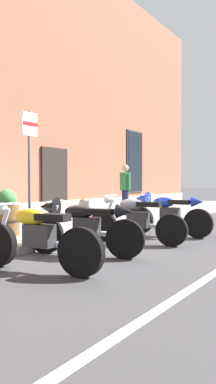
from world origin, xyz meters
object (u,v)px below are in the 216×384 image
at_px(motorcycle_blue_sport, 165,212).
at_px(barrel_planter, 7,215).
at_px(motorcycle_grey_naked, 135,220).
at_px(pedestrian_striped_shirt, 125,187).
at_px(parking_sign, 30,157).
at_px(motorcycle_yellow_naked, 35,237).
at_px(motorcycle_black_sport, 80,224).

distance_m(motorcycle_blue_sport, barrel_planter, 3.61).
relative_size(motorcycle_grey_naked, pedestrian_striped_shirt, 1.27).
distance_m(motorcycle_blue_sport, pedestrian_striped_shirt, 3.75).
height_order(parking_sign, barrel_planter, parking_sign).
bearing_deg(motorcycle_yellow_naked, motorcycle_black_sport, 7.99).
bearing_deg(parking_sign, motorcycle_blue_sport, -25.98).
xyz_separation_m(motorcycle_black_sport, motorcycle_blue_sport, (2.96, -0.21, 0.01)).
height_order(motorcycle_black_sport, motorcycle_blue_sport, motorcycle_blue_sport).
bearing_deg(parking_sign, motorcycle_grey_naked, -41.40).
xyz_separation_m(motorcycle_grey_naked, parking_sign, (-1.59, 1.41, 1.26)).
distance_m(motorcycle_grey_naked, parking_sign, 2.47).
bearing_deg(pedestrian_striped_shirt, motorcycle_yellow_naked, -158.61).
bearing_deg(pedestrian_striped_shirt, barrel_planter, -176.05).
xyz_separation_m(pedestrian_striped_shirt, parking_sign, (-5.52, -1.24, 0.64)).
bearing_deg(pedestrian_striped_shirt, motorcycle_blue_sport, -133.74).
height_order(motorcycle_grey_naked, barrel_planter, barrel_planter).
distance_m(motorcycle_grey_naked, pedestrian_striped_shirt, 4.78).
distance_m(motorcycle_yellow_naked, pedestrian_striped_shirt, 7.28).
relative_size(motorcycle_grey_naked, barrel_planter, 2.22).
relative_size(motorcycle_blue_sport, barrel_planter, 2.20).
distance_m(pedestrian_striped_shirt, parking_sign, 5.69).
bearing_deg(motorcycle_black_sport, barrel_planter, 85.01).
bearing_deg(barrel_planter, motorcycle_black_sport, -94.99).
bearing_deg(motorcycle_blue_sport, parking_sign, 154.02).
height_order(motorcycle_yellow_naked, motorcycle_grey_naked, motorcycle_grey_naked).
distance_m(motorcycle_yellow_naked, motorcycle_blue_sport, 4.19).
bearing_deg(motorcycle_grey_naked, parking_sign, 138.60).
bearing_deg(motorcycle_black_sport, parking_sign, 89.66).
distance_m(motorcycle_black_sport, barrel_planter, 2.11).
distance_m(motorcycle_blue_sport, parking_sign, 3.49).
height_order(pedestrian_striped_shirt, barrel_planter, pedestrian_striped_shirt).
distance_m(motorcycle_black_sport, pedestrian_striped_shirt, 6.08).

